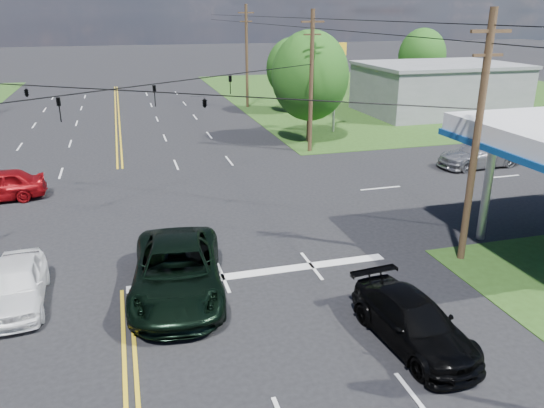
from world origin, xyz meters
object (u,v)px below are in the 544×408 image
object	(u,v)px
pole_right_far	(247,55)
tree_right_a	(310,76)
pole_se	(477,139)
pickup_white	(16,284)
pole_ne	(311,81)
tree_right_b	(292,68)
pickup_dkgreen	(177,271)
retail_ne	(438,90)
suv_black	(413,322)
tree_far_r	(422,56)

from	to	relation	value
pole_right_far	tree_right_a	distance (m)	16.03
pole_se	pickup_white	world-z (taller)	pole_se
pole_se	pole_ne	bearing A→B (deg)	90.00
pole_se	tree_right_a	bearing A→B (deg)	87.27
tree_right_a	tree_right_b	bearing A→B (deg)	78.23
pole_right_far	tree_right_b	distance (m)	5.40
pole_ne	pickup_dkgreen	bearing A→B (deg)	-122.26
pole_ne	pickup_dkgreen	size ratio (longest dim) A/B	1.44
pole_ne	retail_ne	bearing A→B (deg)	32.91
suv_black	pickup_white	size ratio (longest dim) A/B	1.08
retail_ne	tree_far_r	size ratio (longest dim) A/B	1.83
retail_ne	suv_black	xyz separation A→B (m)	(-21.83, -33.58, -1.49)
pole_se	pole_right_far	size ratio (longest dim) A/B	0.95
pole_ne	tree_right_a	xyz separation A→B (m)	(1.00, 3.00, -0.05)
pole_right_far	tree_right_a	size ratio (longest dim) A/B	1.22
pickup_dkgreen	pole_ne	bearing A→B (deg)	64.65
pole_ne	pickup_white	size ratio (longest dim) A/B	2.12
tree_far_r	pole_right_far	bearing A→B (deg)	-174.56
pole_ne	pole_se	bearing A→B (deg)	-90.00
pickup_dkgreen	suv_black	world-z (taller)	pickup_dkgreen
pole_right_far	pickup_dkgreen	distance (m)	38.70
pole_right_far	tree_right_a	world-z (taller)	pole_right_far
retail_ne	pole_se	world-z (taller)	pole_se
pole_se	tree_right_a	size ratio (longest dim) A/B	1.16
retail_ne	pole_ne	bearing A→B (deg)	-147.09
pole_ne	pole_right_far	xyz separation A→B (m)	(0.00, 19.00, 0.25)
tree_right_b	pickup_white	world-z (taller)	tree_right_b
tree_right_b	pickup_dkgreen	bearing A→B (deg)	-114.19
pole_ne	tree_right_b	bearing A→B (deg)	76.87
pole_right_far	pickup_dkgreen	size ratio (longest dim) A/B	1.52
pickup_white	suv_black	bearing A→B (deg)	-28.06
pole_se	tree_right_a	distance (m)	21.02
pole_ne	tree_right_a	size ratio (longest dim) A/B	1.16
pole_se	pole_ne	world-z (taller)	same
pickup_white	retail_ne	bearing A→B (deg)	37.37
pole_se	pole_ne	xyz separation A→B (m)	(0.00, 18.00, 0.00)
pole_right_far	pickup_white	xyz separation A→B (m)	(-16.50, -36.00, -4.40)
pole_ne	pickup_dkgreen	distance (m)	21.42
pole_right_far	tree_right_b	world-z (taller)	pole_right_far
tree_far_r	pickup_dkgreen	xyz separation A→B (m)	(-32.23, -38.79, -3.63)
pole_se	tree_far_r	xyz separation A→B (m)	(21.00, 39.00, -0.37)
tree_right_a	pole_right_far	bearing A→B (deg)	93.58
pole_right_far	pickup_white	bearing A→B (deg)	-114.62
tree_far_r	pickup_white	distance (m)	53.52
retail_ne	suv_black	world-z (taller)	retail_ne
tree_far_r	suv_black	bearing A→B (deg)	-120.66
pole_ne	suv_black	distance (m)	23.47
tree_right_a	tree_far_r	size ratio (longest dim) A/B	1.07
pole_right_far	suv_black	distance (m)	42.09
suv_black	tree_right_a	bearing A→B (deg)	71.80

